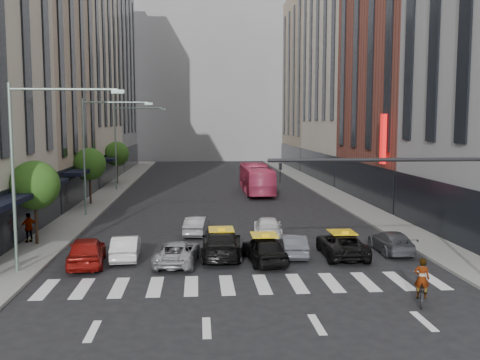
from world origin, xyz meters
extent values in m
plane|color=black|center=(0.00, 0.00, 0.00)|extent=(160.00, 160.00, 0.00)
cube|color=slate|center=(-11.50, 30.00, 0.07)|extent=(3.00, 96.00, 0.15)
cube|color=slate|center=(11.50, 30.00, 0.07)|extent=(3.00, 96.00, 0.15)
cube|color=tan|center=(-17.00, 28.00, 12.00)|extent=(8.00, 16.00, 24.00)
cube|color=beige|center=(-17.00, 46.00, 18.00)|extent=(8.00, 20.00, 36.00)
cube|color=gray|center=(-17.00, 65.00, 15.00)|extent=(8.00, 18.00, 30.00)
cube|color=brown|center=(17.00, 27.00, 13.00)|extent=(8.00, 18.00, 26.00)
cube|color=beige|center=(17.00, 46.00, 20.00)|extent=(8.00, 20.00, 40.00)
cube|color=tan|center=(17.00, 65.00, 14.00)|extent=(8.00, 18.00, 28.00)
cube|color=gray|center=(0.00, 85.00, 18.00)|extent=(30.00, 10.00, 36.00)
cylinder|color=black|center=(-11.80, 10.00, 1.72)|extent=(0.18, 0.18, 3.15)
sphere|color=#214C15|center=(-11.80, 10.00, 3.66)|extent=(2.88, 2.88, 2.88)
cylinder|color=black|center=(-11.80, 26.00, 1.72)|extent=(0.18, 0.18, 3.15)
sphere|color=#214C15|center=(-11.80, 26.00, 3.66)|extent=(2.88, 2.88, 2.88)
cylinder|color=black|center=(-11.80, 42.00, 1.72)|extent=(0.18, 0.18, 3.15)
sphere|color=#214C15|center=(-11.80, 42.00, 3.66)|extent=(2.88, 2.88, 2.88)
cylinder|color=gray|center=(-11.00, 4.00, 4.65)|extent=(0.16, 0.16, 9.00)
cylinder|color=gray|center=(-8.50, 4.00, 8.85)|extent=(5.00, 0.12, 0.12)
cube|color=gray|center=(-6.00, 4.00, 8.75)|extent=(0.60, 0.25, 0.18)
cylinder|color=gray|center=(-11.00, 20.00, 4.65)|extent=(0.16, 0.16, 9.00)
cylinder|color=gray|center=(-8.50, 20.00, 8.85)|extent=(5.00, 0.12, 0.12)
cube|color=gray|center=(-6.00, 20.00, 8.75)|extent=(0.60, 0.25, 0.18)
cylinder|color=gray|center=(-11.00, 36.00, 4.65)|extent=(0.16, 0.16, 9.00)
cylinder|color=gray|center=(-8.50, 36.00, 8.85)|extent=(5.00, 0.12, 0.12)
cube|color=gray|center=(-6.00, 36.00, 8.75)|extent=(0.60, 0.25, 0.18)
cylinder|color=black|center=(5.50, -1.00, 5.80)|extent=(10.00, 0.16, 0.16)
imported|color=black|center=(1.00, -1.00, 5.30)|extent=(0.13, 0.16, 0.80)
cube|color=red|center=(12.60, 20.00, 6.00)|extent=(0.30, 0.70, 4.00)
imported|color=maroon|center=(-7.97, 5.37, 0.76)|extent=(2.28, 4.61, 1.51)
imported|color=silver|center=(-6.15, 6.55, 0.65)|extent=(1.56, 3.99, 1.30)
imported|color=#9FA0A5|center=(-3.36, 5.33, 0.61)|extent=(2.47, 4.58, 1.22)
imported|color=black|center=(-1.03, 6.56, 0.76)|extent=(2.39, 5.35, 1.53)
imported|color=black|center=(1.15, 5.22, 0.73)|extent=(2.28, 4.48, 1.46)
imported|color=#46484E|center=(2.91, 6.52, 0.61)|extent=(1.51, 3.78, 1.22)
imported|color=black|center=(5.55, 6.18, 0.66)|extent=(2.37, 4.86, 1.33)
imported|color=#404248|center=(8.59, 6.88, 0.61)|extent=(1.77, 4.22, 1.22)
imported|color=gray|center=(-2.37, 12.55, 0.62)|extent=(1.81, 3.91, 1.24)
imported|color=white|center=(2.22, 11.84, 0.61)|extent=(2.08, 4.36, 1.23)
imported|color=#D13D66|center=(3.77, 32.67, 1.53)|extent=(2.63, 11.00, 3.06)
imported|color=black|center=(6.68, -1.65, 0.49)|extent=(1.32, 1.98, 0.98)
imported|color=gray|center=(6.68, -1.65, 1.80)|extent=(0.70, 0.59, 1.64)
imported|color=gray|center=(-12.40, 10.51, 1.04)|extent=(1.08, 1.00, 1.78)
camera|label=1|loc=(-2.27, -21.91, 7.27)|focal=40.00mm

